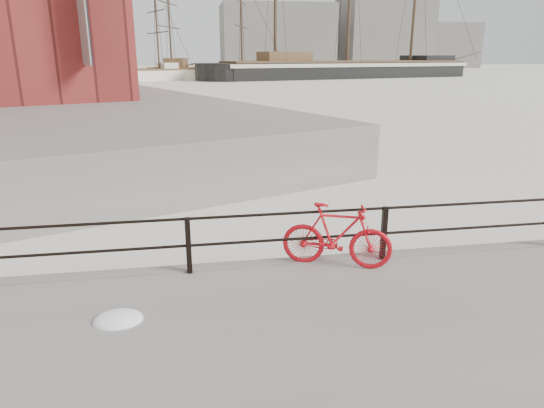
{
  "coord_description": "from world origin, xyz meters",
  "views": [
    {
      "loc": [
        -6.9,
        -7.92,
        3.94
      ],
      "look_at": [
        -5.27,
        1.5,
        1.0
      ],
      "focal_mm": 32.0,
      "sensor_mm": 36.0,
      "label": 1
    }
  ],
  "objects_px": {
    "bicycle": "(337,235)",
    "barque_black": "(346,78)",
    "schooner_left": "(130,81)",
    "schooner_mid": "(207,79)"
  },
  "relations": [
    {
      "from": "barque_black",
      "to": "schooner_left",
      "type": "bearing_deg",
      "value": 171.98
    },
    {
      "from": "bicycle",
      "to": "barque_black",
      "type": "relative_size",
      "value": 0.03
    },
    {
      "from": "bicycle",
      "to": "barque_black",
      "type": "distance_m",
      "value": 84.11
    },
    {
      "from": "barque_black",
      "to": "schooner_mid",
      "type": "xyz_separation_m",
      "value": [
        -25.28,
        -1.76,
        0.0
      ]
    },
    {
      "from": "schooner_mid",
      "to": "schooner_left",
      "type": "distance_m",
      "value": 12.76
    },
    {
      "from": "barque_black",
      "to": "schooner_mid",
      "type": "relative_size",
      "value": 2.35
    },
    {
      "from": "bicycle",
      "to": "schooner_left",
      "type": "bearing_deg",
      "value": 120.28
    },
    {
      "from": "bicycle",
      "to": "barque_black",
      "type": "height_order",
      "value": "barque_black"
    },
    {
      "from": "schooner_left",
      "to": "schooner_mid",
      "type": "bearing_deg",
      "value": -10.27
    },
    {
      "from": "schooner_mid",
      "to": "schooner_left",
      "type": "xyz_separation_m",
      "value": [
        -12.5,
        -2.53,
        0.0
      ]
    }
  ]
}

